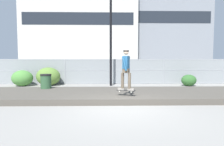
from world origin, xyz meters
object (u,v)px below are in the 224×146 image
Objects in this scene: shrub_right at (189,80)px; trash_bin at (46,83)px; parked_car_mid at (126,71)px; shrub_center at (48,76)px; shrub_left at (22,78)px; parked_car_near at (53,71)px; street_lamp at (111,23)px; skateboard at (126,91)px; skater at (126,67)px.

trash_bin is at bearing -163.92° from shrub_right.
parked_car_mid reaches higher than shrub_center.
shrub_right is (11.42, -0.18, -0.15)m from shrub_left.
parked_car_near is at bearing 102.42° from trash_bin.
street_lamp reaches higher than shrub_center.
shrub_center is at bearing 178.41° from street_lamp.
street_lamp is at bearing -113.33° from parked_car_mid.
parked_car_mid is 8.16m from shrub_left.
parked_car_mid is 2.72× the size of shrub_center.
parked_car_mid is 5.33m from shrub_right.
parked_car_near is 6.10m from trash_bin.
trash_bin reaches higher than skateboard.
skateboard is at bearing -36.74° from shrub_left.
shrub_left is at bearing -155.88° from parked_car_mid.
parked_car_mid is 4.35× the size of trash_bin.
shrub_center is (-5.75, -3.09, -0.20)m from parked_car_mid.
skater is 1.69× the size of trash_bin.
shrub_right is (3.98, -3.51, -0.44)m from parked_car_mid.
parked_car_mid reaches higher than shrub_right.
shrub_left is 0.86× the size of shrub_center.
parked_car_near is at bearing 123.78° from skater.
skater reaches higher than shrub_center.
skateboard is 1.00m from skater.
trash_bin is at bearing -74.99° from shrub_center.
parked_car_mid is at bearing 138.55° from shrub_right.
shrub_left is at bearing -171.74° from shrub_center.
skateboard is 0.50× the size of shrub_center.
trash_bin reaches higher than shrub_right.
trash_bin is (0.80, -3.00, -0.12)m from shrub_center.
parked_car_near is 2.70× the size of shrub_center.
street_lamp reaches higher than shrub_right.
skater is 1.05× the size of shrub_center.
trash_bin is (-4.14, 2.20, 0.04)m from skateboard.
skater is 0.39× the size of parked_car_near.
shrub_left is at bearing 143.26° from skater.
skater reaches higher than shrub_right.
trash_bin is at bearing -47.82° from shrub_left.
parked_car_mid is at bearing 84.45° from skater.
skateboard is at bearing -135.07° from shrub_right.
street_lamp is at bearing 176.74° from shrub_right.
shrub_center is at bearing 177.49° from shrub_right.
skateboard is 8.33m from parked_car_mid.
parked_car_mid is (0.81, 8.29, 0.36)m from skateboard.
shrub_right is (5.36, -0.31, -3.94)m from street_lamp.
parked_car_mid is 4.41× the size of shrub_right.
trash_bin is (1.31, -5.95, -0.32)m from parked_car_near.
shrub_right reaches higher than skateboard.
shrub_left is at bearing 132.18° from trash_bin.
shrub_center reaches higher than shrub_left.
street_lamp is 4.25× the size of shrub_center.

